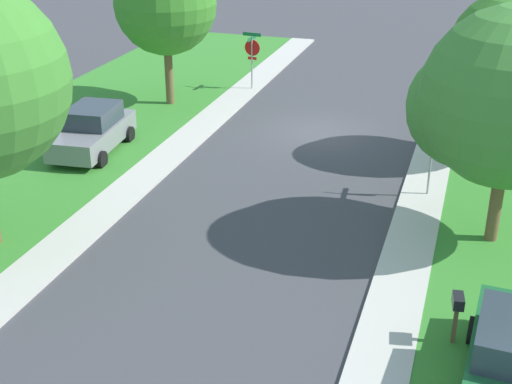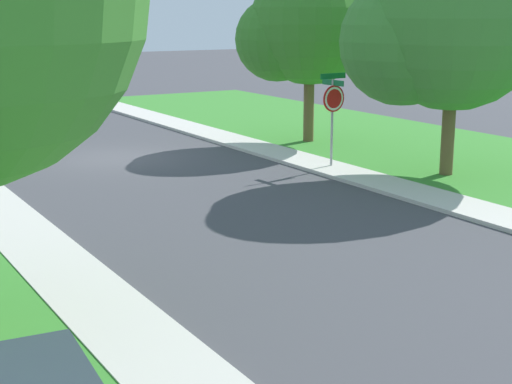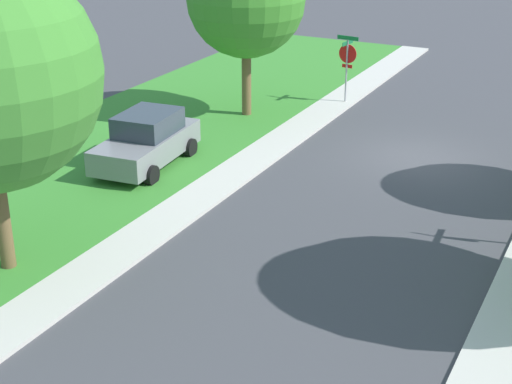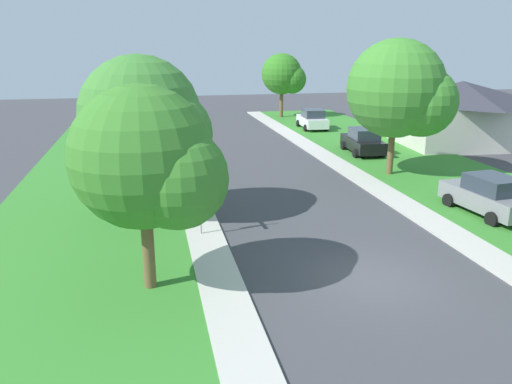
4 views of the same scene
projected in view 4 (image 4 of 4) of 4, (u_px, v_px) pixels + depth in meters
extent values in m
plane|color=#424247|center=(371.00, 279.00, 15.68)|extent=(120.00, 120.00, 0.00)
cube|color=beige|center=(357.00, 176.00, 27.87)|extent=(1.40, 56.00, 0.10)
cube|color=#38842D|center=(433.00, 172.00, 28.83)|extent=(8.00, 56.00, 0.08)
cube|color=beige|center=(189.00, 185.00, 25.95)|extent=(1.40, 56.00, 0.10)
cube|color=#38842D|center=(95.00, 191.00, 24.99)|extent=(8.00, 56.00, 0.08)
cylinder|color=#9E9EA3|center=(200.00, 204.00, 18.89)|extent=(0.07, 0.07, 2.60)
cylinder|color=red|center=(199.00, 184.00, 18.73)|extent=(0.76, 0.08, 0.76)
cylinder|color=white|center=(199.00, 184.00, 18.74)|extent=(0.67, 0.05, 0.67)
cylinder|color=red|center=(199.00, 184.00, 18.75)|extent=(0.55, 0.04, 0.55)
cube|color=#146B38|center=(199.00, 168.00, 18.50)|extent=(0.92, 0.08, 0.16)
cube|color=#146B38|center=(199.00, 173.00, 18.55)|extent=(0.08, 0.92, 0.16)
cube|color=black|center=(363.00, 144.00, 33.46)|extent=(2.15, 4.43, 0.76)
cube|color=#2D3842|center=(364.00, 134.00, 33.07)|extent=(1.77, 2.23, 0.68)
cylinder|color=black|center=(343.00, 146.00, 34.73)|extent=(0.29, 0.66, 0.64)
cylinder|color=black|center=(368.00, 145.00, 34.95)|extent=(0.29, 0.66, 0.64)
cylinder|color=black|center=(356.00, 154.00, 32.19)|extent=(0.29, 0.66, 0.64)
cylinder|color=black|center=(382.00, 153.00, 32.42)|extent=(0.29, 0.66, 0.64)
cube|color=white|center=(312.00, 121.00, 43.22)|extent=(2.05, 4.40, 0.76)
cube|color=#2D3842|center=(313.00, 113.00, 42.82)|extent=(1.72, 2.19, 0.68)
cylinder|color=black|center=(298.00, 124.00, 44.45)|extent=(0.28, 0.65, 0.64)
cylinder|color=black|center=(318.00, 123.00, 44.72)|extent=(0.28, 0.65, 0.64)
cylinder|color=black|center=(306.00, 128.00, 41.93)|extent=(0.28, 0.65, 0.64)
cylinder|color=black|center=(326.00, 128.00, 42.19)|extent=(0.28, 0.65, 0.64)
cube|color=#1E389E|center=(117.00, 133.00, 37.56)|extent=(1.94, 4.36, 0.76)
cube|color=#2D3842|center=(116.00, 123.00, 37.54)|extent=(1.67, 2.15, 0.68)
cylinder|color=black|center=(130.00, 141.00, 36.64)|extent=(0.26, 0.65, 0.64)
cylinder|color=black|center=(105.00, 142.00, 36.21)|extent=(0.26, 0.65, 0.64)
cylinder|color=black|center=(130.00, 134.00, 39.12)|extent=(0.26, 0.65, 0.64)
cylinder|color=black|center=(106.00, 135.00, 38.69)|extent=(0.26, 0.65, 0.64)
cube|color=gray|center=(488.00, 199.00, 21.47)|extent=(2.19, 4.45, 0.76)
cube|color=#2D3842|center=(493.00, 184.00, 21.08)|extent=(1.79, 2.24, 0.68)
cylinder|color=black|center=(449.00, 201.00, 22.53)|extent=(0.30, 0.66, 0.64)
cylinder|color=black|center=(481.00, 197.00, 23.06)|extent=(0.30, 0.66, 0.64)
cylinder|color=black|center=(492.00, 220.00, 20.10)|extent=(0.30, 0.66, 0.64)
cube|color=red|center=(123.00, 119.00, 44.68)|extent=(1.99, 4.37, 0.76)
cube|color=#2D3842|center=(122.00, 110.00, 44.66)|extent=(1.69, 2.17, 0.68)
cylinder|color=black|center=(134.00, 125.00, 43.77)|extent=(0.27, 0.65, 0.64)
cylinder|color=black|center=(113.00, 126.00, 43.33)|extent=(0.27, 0.65, 0.64)
cylinder|color=black|center=(133.00, 121.00, 46.24)|extent=(0.27, 0.65, 0.64)
cylinder|color=black|center=(113.00, 121.00, 45.80)|extent=(0.27, 0.65, 0.64)
cube|color=#1E6033|center=(135.00, 167.00, 27.06)|extent=(2.07, 4.41, 0.76)
cube|color=#2D3842|center=(135.00, 153.00, 27.05)|extent=(1.73, 2.20, 0.68)
cylinder|color=black|center=(151.00, 180.00, 26.03)|extent=(0.28, 0.65, 0.64)
cylinder|color=black|center=(116.00, 181.00, 25.78)|extent=(0.28, 0.65, 0.64)
cylinder|color=black|center=(154.00, 168.00, 28.56)|extent=(0.28, 0.65, 0.64)
cylinder|color=black|center=(122.00, 169.00, 28.30)|extent=(0.28, 0.65, 0.64)
cylinder|color=brown|center=(281.00, 103.00, 50.00)|extent=(0.36, 0.36, 2.92)
sphere|color=#337D21|center=(282.00, 74.00, 49.19)|extent=(3.98, 3.98, 3.98)
sphere|color=#337D21|center=(292.00, 79.00, 48.95)|extent=(2.79, 2.79, 2.79)
cylinder|color=brown|center=(391.00, 149.00, 27.84)|extent=(0.36, 0.36, 2.96)
sphere|color=#3F892E|center=(396.00, 89.00, 26.89)|extent=(5.31, 5.31, 5.31)
sphere|color=#3F892E|center=(422.00, 102.00, 26.58)|extent=(3.71, 3.71, 3.71)
cylinder|color=brown|center=(145.00, 189.00, 20.88)|extent=(0.36, 0.36, 2.59)
sphere|color=#3E8232|center=(140.00, 117.00, 20.03)|extent=(4.92, 4.92, 4.92)
sphere|color=#3E8232|center=(170.00, 134.00, 19.74)|extent=(3.44, 3.44, 3.44)
cylinder|color=brown|center=(148.00, 248.00, 14.73)|extent=(0.36, 0.36, 2.64)
sphere|color=#397D29|center=(142.00, 157.00, 13.95)|extent=(4.08, 4.08, 4.08)
sphere|color=#397D29|center=(178.00, 179.00, 13.70)|extent=(2.86, 2.86, 2.86)
cube|color=silver|center=(458.00, 124.00, 36.44)|extent=(8.94, 7.84, 3.00)
pyramid|color=#33333D|center=(462.00, 92.00, 35.79)|extent=(9.58, 8.48, 1.60)
cube|color=#51331E|center=(434.00, 123.00, 40.01)|extent=(1.00, 0.14, 2.10)
cube|color=brown|center=(159.00, 174.00, 26.27)|extent=(0.10, 0.10, 1.05)
cube|color=black|center=(159.00, 162.00, 26.09)|extent=(0.30, 0.51, 0.26)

